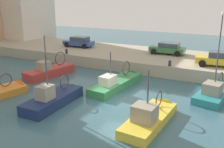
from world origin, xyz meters
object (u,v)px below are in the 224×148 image
parked_car_blue (79,42)px  quay_streetlamp (221,27)px  fishing_boat_green (118,85)px  parked_car_green (168,48)px  mooring_bollard_mid (170,63)px  fishing_boat_teal (216,95)px  fishing_boat_navy (56,102)px  fishing_boat_yellow (152,119)px  parked_car_yellow (220,59)px  mooring_bollard_north (66,51)px  fishing_boat_red (52,74)px

parked_car_blue → quay_streetlamp: (1.41, -16.85, 2.57)m
fishing_boat_green → parked_car_green: fishing_boat_green is taller
quay_streetlamp → fishing_boat_green: bearing=144.9°
parked_car_blue → mooring_bollard_mid: parked_car_blue is taller
fishing_boat_teal → fishing_boat_navy: fishing_boat_navy is taller
fishing_boat_teal → mooring_bollard_mid: 5.57m
fishing_boat_yellow → parked_car_yellow: fishing_boat_yellow is taller
parked_car_blue → fishing_boat_yellow: bearing=-133.1°
fishing_boat_navy → quay_streetlamp: 18.62m
parked_car_yellow → fishing_boat_teal: bearing=-176.2°
parked_car_green → mooring_bollard_north: size_ratio=7.24×
parked_car_blue → quay_streetlamp: 17.10m
fishing_boat_green → parked_car_blue: size_ratio=1.79×
fishing_boat_yellow → parked_car_green: size_ratio=1.55×
fishing_boat_yellow → quay_streetlamp: size_ratio=1.28×
fishing_boat_navy → parked_car_yellow: fishing_boat_navy is taller
parked_car_green → parked_car_blue: size_ratio=1.00×
parked_car_blue → mooring_bollard_mid: 13.79m
parked_car_green → mooring_bollard_north: parked_car_green is taller
fishing_boat_yellow → mooring_bollard_north: (9.37, 13.41, 1.34)m
fishing_boat_yellow → parked_car_green: bearing=11.8°
fishing_boat_yellow → parked_car_yellow: 11.93m
fishing_boat_red → fishing_boat_green: size_ratio=0.87×
fishing_boat_red → fishing_boat_navy: bearing=-138.2°
parked_car_blue → mooring_bollard_north: (-4.24, -1.12, -0.41)m
parked_car_yellow → fishing_boat_green: bearing=130.8°
fishing_boat_green → mooring_bollard_north: (4.35, 8.69, 1.38)m
fishing_boat_teal → fishing_boat_red: bearing=95.1°
fishing_boat_green → parked_car_green: 9.87m
fishing_boat_red → mooring_bollard_north: fishing_boat_red is taller
fishing_boat_navy → quay_streetlamp: quay_streetlamp is taller
quay_streetlamp → fishing_boat_red: bearing=124.8°
mooring_bollard_mid → fishing_boat_navy: bearing=149.6°
fishing_boat_red → fishing_boat_navy: 7.32m
fishing_boat_yellow → parked_car_blue: size_ratio=1.56×
parked_car_blue → mooring_bollard_north: bearing=-165.2°
mooring_bollard_north → fishing_boat_yellow: bearing=-124.9°
fishing_boat_green → mooring_bollard_north: bearing=63.4°
fishing_boat_navy → quay_streetlamp: (15.43, -9.46, 4.35)m
fishing_boat_red → fishing_boat_navy: size_ratio=1.03×
fishing_boat_red → fishing_boat_yellow: bearing=-112.7°
mooring_bollard_mid → quay_streetlamp: (5.65, -3.73, 2.98)m
mooring_bollard_north → quay_streetlamp: bearing=-70.2°
fishing_boat_green → parked_car_blue: bearing=48.8°
fishing_boat_teal → parked_car_yellow: bearing=3.8°
fishing_boat_teal → parked_car_blue: bearing=67.8°
fishing_boat_green → parked_car_green: (9.56, -1.68, 1.78)m
fishing_boat_red → fishing_boat_teal: 15.19m
parked_car_green → quay_streetlamp: size_ratio=0.82×
fishing_boat_yellow → fishing_boat_green: size_ratio=0.87×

